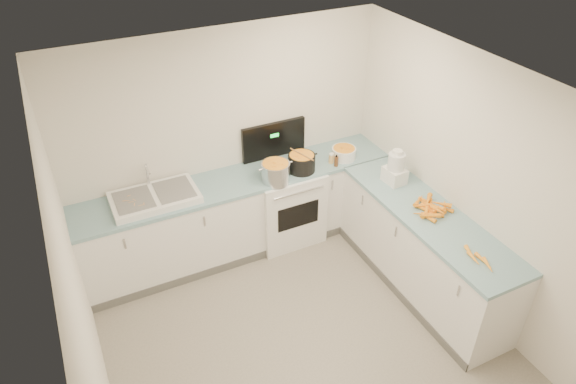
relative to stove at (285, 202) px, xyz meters
name	(u,v)px	position (x,y,z in m)	size (l,w,h in m)	color
floor	(311,353)	(-0.55, -1.69, -0.47)	(3.50, 4.00, 0.00)	gray
ceiling	(321,106)	(-0.55, -1.69, 2.03)	(3.50, 4.00, 0.00)	silver
wall_back	(227,142)	(-0.55, 0.31, 0.78)	(3.50, 2.50, 0.00)	silver
wall_left	(86,327)	(-2.30, -1.69, 0.78)	(4.00, 2.50, 0.00)	silver
wall_right	(482,195)	(1.20, -1.69, 0.78)	(4.00, 2.50, 0.00)	silver
counter_back	(241,214)	(-0.55, 0.01, 0.00)	(3.50, 0.62, 0.94)	white
counter_right	(423,250)	(0.90, -1.39, 0.00)	(0.62, 2.20, 0.94)	white
stove	(285,202)	(0.00, 0.00, 0.00)	(0.76, 0.65, 1.36)	white
sink	(155,197)	(-1.45, 0.02, 0.50)	(0.86, 0.52, 0.31)	white
steel_pot	(276,173)	(-0.20, -0.18, 0.56)	(0.31, 0.31, 0.23)	silver
black_pot	(302,164)	(0.14, -0.13, 0.55)	(0.30, 0.30, 0.21)	black
wooden_spoon	(302,154)	(0.14, -0.13, 0.67)	(0.01, 0.01, 0.36)	#AD7A47
mixing_bowl	(344,153)	(0.69, -0.10, 0.53)	(0.28, 0.28, 0.13)	white
extract_bottle	(336,161)	(0.53, -0.21, 0.52)	(0.05, 0.05, 0.12)	#593319
spice_jar	(331,159)	(0.51, -0.13, 0.52)	(0.06, 0.06, 0.10)	#E5B266
food_processor	(395,169)	(0.91, -0.77, 0.63)	(0.20, 0.24, 0.38)	white
carrot_pile	(431,208)	(0.93, -1.35, 0.50)	(0.41, 0.41, 0.09)	orange
peeled_carrots	(479,259)	(0.83, -2.11, 0.49)	(0.13, 0.37, 0.04)	orange
peelings	(132,200)	(-1.67, 0.01, 0.54)	(0.19, 0.26, 0.01)	tan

